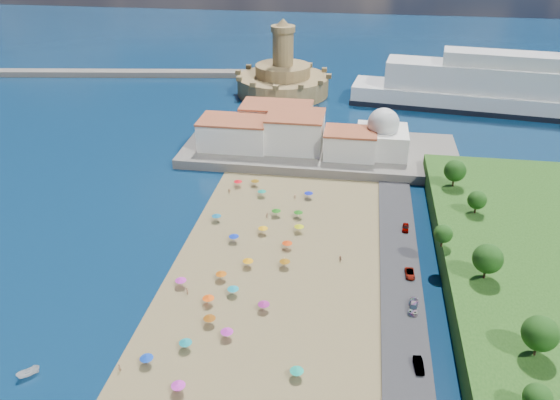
# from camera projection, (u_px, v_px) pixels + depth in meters

# --- Properties ---
(ground) EXTENTS (700.00, 700.00, 0.00)m
(ground) POSITION_uv_depth(u_px,v_px,m) (245.00, 284.00, 120.36)
(ground) COLOR #071938
(ground) RESTS_ON ground
(terrace) EXTENTS (90.00, 36.00, 3.00)m
(terrace) POSITION_uv_depth(u_px,v_px,m) (320.00, 151.00, 181.83)
(terrace) COLOR #59544C
(terrace) RESTS_ON ground
(jetty) EXTENTS (18.00, 70.00, 2.40)m
(jetty) POSITION_uv_depth(u_px,v_px,m) (272.00, 114.00, 215.35)
(jetty) COLOR #59544C
(jetty) RESTS_ON ground
(breakwater) EXTENTS (199.03, 34.77, 2.60)m
(breakwater) POSITION_uv_depth(u_px,v_px,m) (90.00, 73.00, 267.50)
(breakwater) COLOR #59544C
(breakwater) RESTS_ON ground
(waterfront_buildings) EXTENTS (57.00, 29.00, 11.00)m
(waterfront_buildings) POSITION_uv_depth(u_px,v_px,m) (281.00, 130.00, 181.10)
(waterfront_buildings) COLOR silver
(waterfront_buildings) RESTS_ON terrace
(domed_building) EXTENTS (16.00, 16.00, 15.00)m
(domed_building) POSITION_uv_depth(u_px,v_px,m) (382.00, 136.00, 173.88)
(domed_building) COLOR silver
(domed_building) RESTS_ON terrace
(fortress) EXTENTS (40.00, 40.00, 32.40)m
(fortress) POSITION_uv_depth(u_px,v_px,m) (283.00, 79.00, 238.85)
(fortress) COLOR tan
(fortress) RESTS_ON ground
(cruise_ship) EXTENTS (133.07, 35.71, 28.75)m
(cruise_ship) POSITION_uv_depth(u_px,v_px,m) (519.00, 92.00, 216.46)
(cruise_ship) COLOR black
(cruise_ship) RESTS_ON ground
(beach_parasols) EXTENTS (30.69, 112.77, 2.20)m
(beach_parasols) POSITION_uv_depth(u_px,v_px,m) (229.00, 310.00, 109.10)
(beach_parasols) COLOR gray
(beach_parasols) RESTS_ON beach
(beachgoers) EXTENTS (39.01, 98.25, 1.79)m
(beachgoers) POSITION_uv_depth(u_px,v_px,m) (237.00, 288.00, 117.26)
(beachgoers) COLOR tan
(beachgoers) RESTS_ON beach
(parked_cars) EXTENTS (2.53, 65.51, 1.41)m
(parked_cars) POSITION_uv_depth(u_px,v_px,m) (413.00, 303.00, 112.24)
(parked_cars) COLOR gray
(parked_cars) RESTS_ON promenade
(hillside_trees) EXTENTS (17.27, 107.03, 7.84)m
(hillside_trees) POSITION_uv_depth(u_px,v_px,m) (496.00, 287.00, 102.51)
(hillside_trees) COLOR #382314
(hillside_trees) RESTS_ON hillside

